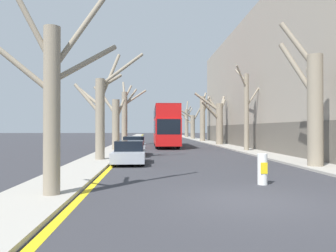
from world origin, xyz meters
TOP-DOWN VIEW (x-y plane):
  - ground_plane at (0.00, 0.00)m, footprint 300.00×300.00m
  - sidewalk_left at (-6.10, 50.00)m, footprint 2.25×120.00m
  - sidewalk_right at (6.10, 50.00)m, footprint 2.25×120.00m
  - building_facade_right at (12.21, 25.21)m, footprint 10.08×43.00m
  - kerb_line_stripe at (-4.79, 50.00)m, footprint 0.24×120.00m
  - street_tree_left_0 at (-5.58, 0.76)m, footprint 3.56×1.91m
  - street_tree_left_1 at (-5.77, 11.79)m, footprint 4.57×1.84m
  - street_tree_left_2 at (-5.95, 21.38)m, footprint 3.14×2.17m
  - street_tree_left_3 at (-5.64, 31.16)m, footprint 3.13×2.78m
  - street_tree_right_0 at (5.71, 7.47)m, footprint 2.08×2.08m
  - street_tree_right_1 at (5.92, 19.73)m, footprint 3.23×2.97m
  - street_tree_right_2 at (5.74, 30.87)m, footprint 4.23×2.93m
  - street_tree_right_3 at (5.84, 42.93)m, footprint 1.96×2.15m
  - street_tree_right_4 at (5.72, 54.39)m, footprint 4.16×1.93m
  - street_tree_right_5 at (5.79, 65.21)m, footprint 4.58×3.45m
  - double_decker_bus at (-0.91, 27.54)m, footprint 2.53×11.43m
  - parked_car_0 at (-3.92, 10.14)m, footprint 1.81×4.17m
  - parked_car_1 at (-3.92, 15.96)m, footprint 1.74×4.34m
  - traffic_bollard at (1.33, 2.64)m, footprint 0.35×0.36m

SIDE VIEW (x-z plane):
  - ground_plane at x=0.00m, z-range 0.00..0.00m
  - kerb_line_stripe at x=-4.79m, z-range 0.00..0.01m
  - sidewalk_left at x=-6.10m, z-range 0.00..0.12m
  - sidewalk_right at x=6.10m, z-range 0.00..0.12m
  - traffic_bollard at x=1.33m, z-range 0.00..1.12m
  - parked_car_0 at x=-3.92m, z-range -0.03..1.30m
  - parked_car_1 at x=-3.92m, z-range -0.04..1.40m
  - double_decker_bus at x=-0.91m, z-range 0.30..4.78m
  - street_tree_right_4 at x=5.72m, z-range -0.54..6.01m
  - street_tree_left_2 at x=-5.95m, z-range -0.32..5.82m
  - street_tree_left_0 at x=-5.58m, z-range -0.45..6.44m
  - street_tree_right_2 at x=5.74m, z-range -0.12..6.42m
  - street_tree_left_1 at x=-5.77m, z-range -0.36..6.74m
  - street_tree_right_0 at x=5.71m, z-range -0.59..7.26m
  - street_tree_right_5 at x=5.79m, z-range -0.47..7.96m
  - street_tree_right_1 at x=5.92m, z-range -0.03..7.64m
  - street_tree_left_3 at x=-5.64m, z-range -0.18..7.84m
  - street_tree_right_3 at x=5.84m, z-range -0.03..7.86m
  - building_facade_right at x=12.21m, z-range -0.01..13.69m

